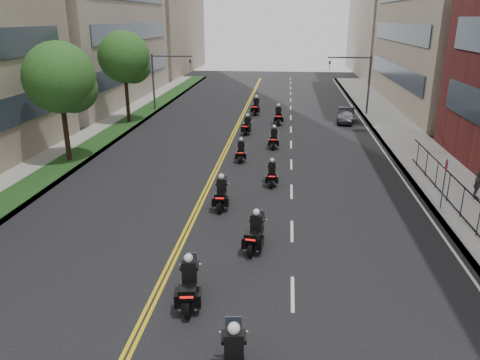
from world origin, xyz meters
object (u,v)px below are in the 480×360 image
object	(u,v)px
motorcycle_6	(241,152)
motorcycle_9	(278,116)
motorcycle_8	(247,126)
motorcycle_5	(272,174)
parked_sedan	(346,115)
motorcycle_4	(221,195)
motorcycle_3	(255,234)
motorcycle_2	(189,285)
pedestrian_c	(477,185)
motorcycle_10	(256,107)
motorcycle_7	(274,139)

from	to	relation	value
motorcycle_6	motorcycle_9	world-z (taller)	motorcycle_9
motorcycle_8	motorcycle_9	size ratio (longest dim) A/B	0.91
motorcycle_5	parked_sedan	size ratio (longest dim) A/B	0.52
motorcycle_4	motorcycle_3	bearing A→B (deg)	-68.15
motorcycle_4	motorcycle_8	xyz separation A→B (m)	(-0.06, 15.64, -0.03)
motorcycle_2	pedestrian_c	bearing A→B (deg)	31.87
motorcycle_10	motorcycle_2	bearing A→B (deg)	-86.29
motorcycle_4	motorcycle_9	size ratio (longest dim) A/B	0.95
motorcycle_10	pedestrian_c	bearing A→B (deg)	-55.89
motorcycle_8	motorcycle_7	bearing A→B (deg)	-53.57
motorcycle_4	motorcycle_2	bearing A→B (deg)	-92.57
motorcycle_4	pedestrian_c	xyz separation A→B (m)	(12.85, 2.08, 0.21)
motorcycle_3	parked_sedan	bearing A→B (deg)	83.67
motorcycle_8	parked_sedan	world-z (taller)	motorcycle_8
motorcycle_4	motorcycle_10	bearing A→B (deg)	86.53
motorcycle_6	motorcycle_8	size ratio (longest dim) A/B	0.94
motorcycle_2	motorcycle_5	size ratio (longest dim) A/B	1.16
motorcycle_2	motorcycle_3	distance (m)	4.52
motorcycle_6	motorcycle_7	world-z (taller)	motorcycle_7
motorcycle_7	motorcycle_8	world-z (taller)	motorcycle_7
motorcycle_8	motorcycle_9	distance (m)	4.64
motorcycle_2	motorcycle_6	xyz separation A→B (m)	(0.08, 16.46, -0.09)
parked_sedan	pedestrian_c	bearing A→B (deg)	-67.89
motorcycle_2	parked_sedan	size ratio (longest dim) A/B	0.61
motorcycle_10	motorcycle_4	bearing A→B (deg)	-86.53
motorcycle_5	pedestrian_c	xyz separation A→B (m)	(10.49, -1.58, 0.29)
motorcycle_9	pedestrian_c	size ratio (longest dim) A/B	1.66
motorcycle_4	motorcycle_6	distance (m)	8.13
motorcycle_6	motorcycle_7	bearing A→B (deg)	56.02
pedestrian_c	motorcycle_8	bearing A→B (deg)	55.15
motorcycle_3	motorcycle_7	xyz separation A→B (m)	(0.25, 15.85, -0.02)
motorcycle_2	motorcycle_5	bearing A→B (deg)	71.96
motorcycle_5	parked_sedan	distance (m)	18.29
motorcycle_3	pedestrian_c	size ratio (longest dim) A/B	1.56
motorcycle_8	parked_sedan	xyz separation A→B (m)	(8.46, 5.29, -0.00)
motorcycle_7	motorcycle_9	world-z (taller)	motorcycle_9
motorcycle_3	motorcycle_7	size ratio (longest dim) A/B	1.03
motorcycle_7	motorcycle_8	bearing A→B (deg)	119.56
motorcycle_4	motorcycle_6	size ratio (longest dim) A/B	1.12
motorcycle_5	motorcycle_8	size ratio (longest dim) A/B	0.92
motorcycle_3	motorcycle_2	bearing A→B (deg)	-106.60
motorcycle_5	motorcycle_9	size ratio (longest dim) A/B	0.84
motorcycle_6	pedestrian_c	bearing A→B (deg)	-29.16
motorcycle_5	motorcycle_10	world-z (taller)	motorcycle_10
motorcycle_3	motorcycle_8	world-z (taller)	motorcycle_3
motorcycle_6	pedestrian_c	size ratio (longest dim) A/B	1.42
motorcycle_10	parked_sedan	bearing A→B (deg)	-15.48
motorcycle_5	motorcycle_7	xyz separation A→B (m)	(-0.13, 7.96, 0.05)
motorcycle_4	motorcycle_7	world-z (taller)	motorcycle_4
motorcycle_2	motorcycle_9	xyz separation A→B (m)	(2.26, 27.93, 0.02)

